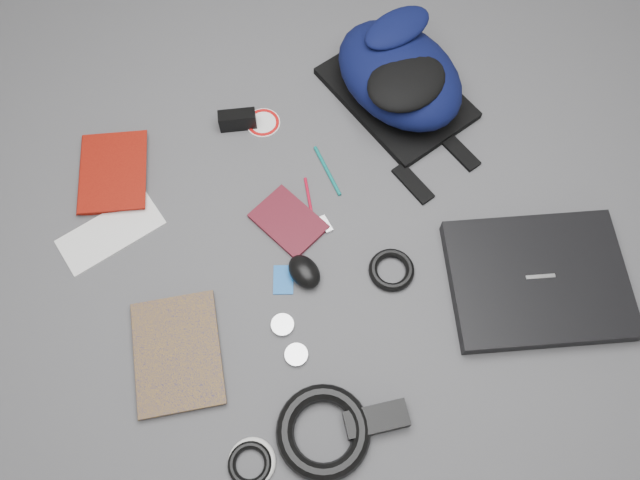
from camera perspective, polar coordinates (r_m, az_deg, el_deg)
name	(u,v)px	position (r m, az deg, el deg)	size (l,w,h in m)	color
ground	(320,243)	(1.52, 0.00, -0.31)	(4.00, 4.00, 0.00)	#4F4F51
backpack	(399,74)	(1.69, 7.27, 14.78)	(0.29, 0.42, 0.18)	black
laptop	(538,280)	(1.55, 19.27, -3.45)	(0.41, 0.32, 0.04)	black
textbook_red	(79,175)	(1.70, -21.16, 5.56)	(0.17, 0.23, 0.03)	maroon
comic_book	(134,361)	(1.47, -16.61, -10.56)	(0.19, 0.26, 0.02)	#B17B0C
envelope	(111,232)	(1.61, -18.59, 0.69)	(0.25, 0.11, 0.00)	white
dvd_case	(288,222)	(1.54, -2.91, 1.70)	(0.12, 0.17, 0.01)	#420C15
compact_camera	(237,120)	(1.68, -7.55, 10.83)	(0.10, 0.03, 0.05)	black
sticker_disc	(263,123)	(1.69, -5.22, 10.63)	(0.09, 0.09, 0.00)	white
pen_teal	(327,171)	(1.61, 0.67, 6.36)	(0.01, 0.01, 0.15)	#0C7069
pen_red	(309,201)	(1.56, -0.98, 3.60)	(0.01, 0.01, 0.13)	#B30D28
id_badge	(283,280)	(1.48, -3.37, -3.65)	(0.05, 0.07, 0.00)	blue
usb_black	(294,243)	(1.51, -2.41, -0.27)	(0.02, 0.06, 0.01)	black
usb_silver	(325,224)	(1.53, 0.51, 1.45)	(0.02, 0.05, 0.01)	silver
mouse	(304,272)	(1.46, -1.45, -2.92)	(0.07, 0.09, 0.05)	black
headphone_left	(296,355)	(1.42, -2.18, -10.45)	(0.05, 0.05, 0.01)	silver
headphone_right	(283,325)	(1.44, -3.44, -7.77)	(0.05, 0.05, 0.01)	#BBBBBD
cable_coil	(391,270)	(1.49, 6.55, -2.74)	(0.11, 0.11, 0.02)	black
power_brick	(376,419)	(1.39, 5.17, -16.02)	(0.14, 0.06, 0.03)	black
power_cord_coil	(323,432)	(1.38, 0.30, -17.12)	(0.20, 0.20, 0.04)	black
earbud_coil	(250,464)	(1.39, -6.42, -19.68)	(0.09, 0.09, 0.02)	black
white_cable_coil	(252,462)	(1.39, -6.25, -19.52)	(0.10, 0.10, 0.01)	silver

